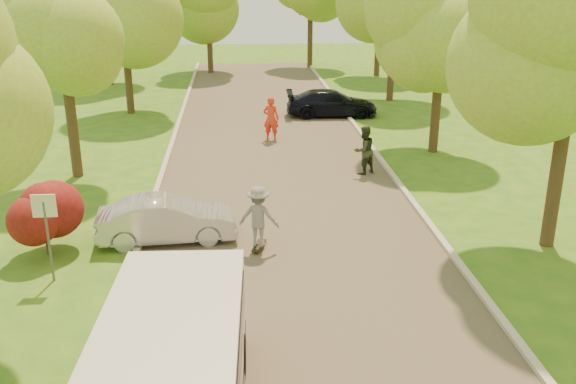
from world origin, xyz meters
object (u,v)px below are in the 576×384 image
object	(u,v)px
minivan	(170,382)
dark_sedan	(332,103)
silver_sedan	(167,220)
longboard	(259,246)
street_sign	(46,220)
person_striped	(271,119)
person_olive	(364,150)
skateboarder	(259,216)

from	to	relation	value
minivan	dark_sedan	distance (m)	22.95
dark_sedan	silver_sedan	bearing A→B (deg)	157.49
minivan	longboard	world-z (taller)	minivan
street_sign	longboard	size ratio (longest dim) A/B	2.50
silver_sedan	dark_sedan	size ratio (longest dim) A/B	0.84
street_sign	person_striped	distance (m)	13.62
street_sign	minivan	bearing A→B (deg)	-59.84
person_olive	silver_sedan	bearing A→B (deg)	10.13
minivan	street_sign	bearing A→B (deg)	122.68
person_striped	person_olive	distance (m)	5.70
street_sign	skateboarder	bearing A→B (deg)	15.52
dark_sedan	longboard	size ratio (longest dim) A/B	5.06
minivan	silver_sedan	xyz separation A→B (m)	(-0.80, 7.79, -0.48)
dark_sedan	person_striped	world-z (taller)	person_striped
street_sign	person_olive	world-z (taller)	street_sign
dark_sedan	person_olive	xyz separation A→B (m)	(-0.20, -9.10, 0.23)
minivan	longboard	size ratio (longest dim) A/B	6.45
person_striped	person_olive	xyz separation A→B (m)	(3.00, -4.85, -0.06)
minivan	person_olive	world-z (taller)	minivan
minivan	silver_sedan	world-z (taller)	minivan
person_olive	minivan	bearing A→B (deg)	37.31
street_sign	person_striped	size ratio (longest dim) A/B	1.18
street_sign	person_striped	world-z (taller)	street_sign
silver_sedan	longboard	distance (m)	2.59
longboard	street_sign	bearing A→B (deg)	31.08
street_sign	dark_sedan	bearing A→B (deg)	61.19
minivan	person_striped	distance (m)	18.14
street_sign	silver_sedan	size ratio (longest dim) A/B	0.59
minivan	longboard	xyz separation A→B (m)	(1.63, 7.05, -0.99)
dark_sedan	person_striped	distance (m)	5.33
silver_sedan	skateboarder	bearing A→B (deg)	-111.68
silver_sedan	skateboarder	xyz separation A→B (m)	(2.43, -0.74, 0.32)
skateboarder	person_striped	bearing A→B (deg)	-79.44
silver_sedan	skateboarder	distance (m)	2.56
dark_sedan	street_sign	bearing A→B (deg)	153.24
street_sign	skateboarder	distance (m)	5.16
dark_sedan	skateboarder	xyz separation A→B (m)	(-4.15, -15.15, 0.29)
dark_sedan	longboard	xyz separation A→B (m)	(-4.15, -15.15, -0.55)
skateboarder	street_sign	bearing A→B (deg)	31.08
street_sign	dark_sedan	world-z (taller)	street_sign
longboard	person_olive	size ratio (longest dim) A/B	0.50
street_sign	dark_sedan	size ratio (longest dim) A/B	0.49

